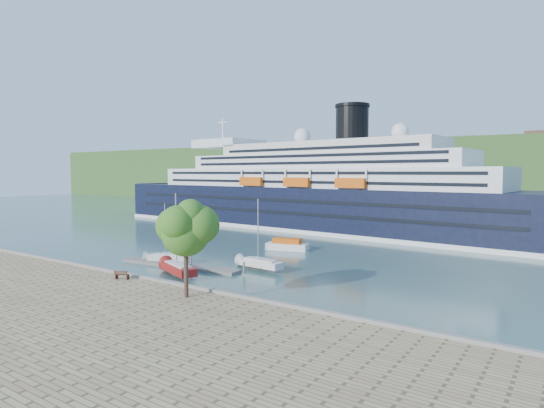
{
  "coord_description": "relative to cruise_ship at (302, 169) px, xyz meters",
  "views": [
    {
      "loc": [
        45.43,
        -32.86,
        12.61
      ],
      "look_at": [
        2.75,
        30.0,
        7.3
      ],
      "focal_mm": 30.0,
      "sensor_mm": 36.0,
      "label": 1
    }
  ],
  "objects": [
    {
      "name": "ground",
      "position": [
        6.28,
        -55.41,
        -13.31
      ],
      "size": [
        400.0,
        400.0,
        0.0
      ],
      "primitive_type": "plane",
      "color": "#2D514F",
      "rests_on": "ground"
    },
    {
      "name": "far_hillside",
      "position": [
        6.28,
        89.59,
        -1.31
      ],
      "size": [
        400.0,
        50.0,
        24.0
      ],
      "primitive_type": "cube",
      "color": "#314F1F",
      "rests_on": "ground"
    },
    {
      "name": "quay_coping",
      "position": [
        6.28,
        -55.61,
        -12.16
      ],
      "size": [
        220.0,
        0.5,
        0.3
      ],
      "primitive_type": "cube",
      "color": "slate",
      "rests_on": "promenade"
    },
    {
      "name": "cruise_ship",
      "position": [
        0.0,
        0.0,
        0.0
      ],
      "size": [
        119.59,
        27.23,
        26.62
      ],
      "primitive_type": null,
      "rotation": [
        0.0,
        0.0,
        -0.08
      ],
      "color": "black",
      "rests_on": "ground"
    },
    {
      "name": "park_bench",
      "position": [
        10.87,
        -57.15,
        -11.79
      ],
      "size": [
        1.77,
        1.24,
        1.05
      ],
      "primitive_type": null,
      "rotation": [
        0.0,
        0.0,
        0.38
      ],
      "color": "#452313",
      "rests_on": "promenade"
    },
    {
      "name": "promenade_tree",
      "position": [
        21.74,
        -58.35,
        -7.35
      ],
      "size": [
        5.99,
        5.99,
        9.92
      ],
      "primitive_type": null,
      "color": "#296119",
      "rests_on": "promenade"
    },
    {
      "name": "floating_pontoon",
      "position": [
        7.88,
        -45.78,
        -13.11
      ],
      "size": [
        18.51,
        3.95,
        0.41
      ],
      "primitive_type": null,
      "rotation": [
        0.0,
        0.0,
        0.09
      ],
      "color": "gray",
      "rests_on": "ground"
    },
    {
      "name": "sailboat_white_near",
      "position": [
        4.89,
        -44.88,
        -9.34
      ],
      "size": [
        6.3,
        4.11,
        7.94
      ],
      "primitive_type": null,
      "rotation": [
        0.0,
        0.0,
        0.43
      ],
      "color": "silver",
      "rests_on": "ground"
    },
    {
      "name": "sailboat_red",
      "position": [
        11.93,
        -49.83,
        -8.49
      ],
      "size": [
        7.71,
        4.7,
        9.65
      ],
      "primitive_type": null,
      "rotation": [
        0.0,
        0.0,
        -0.38
      ],
      "color": "maroon",
      "rests_on": "ground"
    },
    {
      "name": "sailboat_white_far",
      "position": [
        18.15,
        -41.38,
        -8.91
      ],
      "size": [
        6.96,
        2.53,
        8.8
      ],
      "primitive_type": null,
      "rotation": [
        0.0,
        0.0,
        -0.1
      ],
      "color": "silver",
      "rests_on": "ground"
    },
    {
      "name": "tender_launch",
      "position": [
        12.66,
        -26.36,
        -12.36
      ],
      "size": [
        7.26,
        3.91,
        1.91
      ],
      "primitive_type": null,
      "rotation": [
        0.0,
        0.0,
        0.24
      ],
      "color": "#D4540C",
      "rests_on": "ground"
    }
  ]
}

